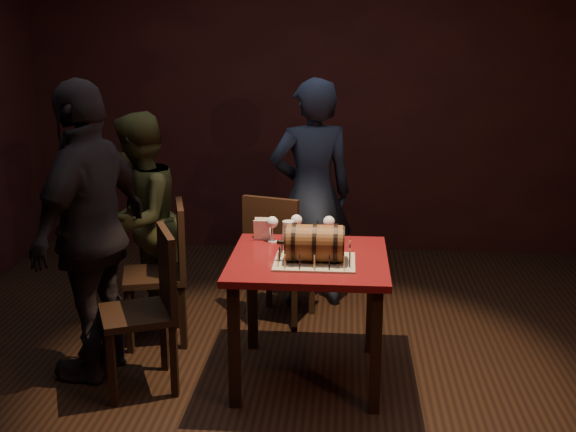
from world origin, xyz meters
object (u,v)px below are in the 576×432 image
(pint_of_ale, at_px, (288,234))
(wine_glass_left, at_px, (272,223))
(barrel_cake, at_px, (315,243))
(wine_glass_mid, at_px, (296,221))
(wine_glass_right, at_px, (329,223))
(chair_left_front, at_px, (151,301))
(person_back, at_px, (312,195))
(chair_back, at_px, (277,252))
(person_left_front, at_px, (91,232))
(chair_left_rear, at_px, (167,265))
(person_left_rear, at_px, (139,221))
(pub_table, at_px, (309,275))

(pint_of_ale, bearing_deg, wine_glass_left, 148.94)
(barrel_cake, xyz_separation_m, wine_glass_mid, (-0.13, 0.44, 0.00))
(wine_glass_right, height_order, chair_left_front, chair_left_front)
(barrel_cake, distance_m, person_back, 1.29)
(pint_of_ale, xyz_separation_m, chair_back, (-0.13, 0.57, -0.30))
(wine_glass_left, height_order, chair_back, chair_back)
(barrel_cake, distance_m, person_left_front, 1.30)
(wine_glass_mid, distance_m, person_left_front, 1.22)
(wine_glass_left, xyz_separation_m, chair_left_front, (-0.65, -0.46, -0.35))
(wine_glass_left, bearing_deg, chair_left_rear, 166.18)
(wine_glass_mid, relative_size, wine_glass_right, 1.00)
(wine_glass_left, relative_size, chair_left_rear, 0.17)
(wine_glass_right, distance_m, person_left_front, 1.41)
(wine_glass_left, relative_size, person_left_rear, 0.11)
(chair_left_rear, distance_m, person_left_rear, 0.44)
(wine_glass_left, xyz_separation_m, chair_back, (-0.03, 0.51, -0.35))
(wine_glass_left, distance_m, chair_left_front, 0.87)
(chair_left_front, distance_m, person_back, 1.64)
(pub_table, xyz_separation_m, chair_left_rear, (-0.95, 0.46, -0.12))
(pint_of_ale, xyz_separation_m, person_back, (0.09, 0.97, 0.02))
(person_back, relative_size, person_left_front, 0.96)
(wine_glass_right, bearing_deg, wine_glass_left, -173.57)
(pub_table, height_order, chair_left_front, chair_left_front)
(wine_glass_mid, height_order, person_back, person_back)
(barrel_cake, xyz_separation_m, chair_left_front, (-0.92, -0.08, -0.34))
(wine_glass_left, bearing_deg, chair_back, 92.83)
(person_left_rear, bearing_deg, person_left_front, 3.55)
(barrel_cake, relative_size, chair_left_rear, 0.41)
(pint_of_ale, bearing_deg, person_left_rear, 154.09)
(barrel_cake, bearing_deg, pub_table, 110.68)
(chair_left_front, xyz_separation_m, person_left_rear, (-0.32, 0.92, 0.22))
(pint_of_ale, height_order, person_left_front, person_left_front)
(person_left_rear, bearing_deg, wine_glass_mid, 77.57)
(person_left_front, bearing_deg, person_back, 149.02)
(pub_table, distance_m, barrel_cake, 0.25)
(barrel_cake, bearing_deg, wine_glass_right, 81.01)
(wine_glass_left, height_order, wine_glass_right, same)
(barrel_cake, bearing_deg, chair_back, 108.72)
(pub_table, bearing_deg, barrel_cake, -69.32)
(wine_glass_mid, xyz_separation_m, chair_left_rear, (-0.86, 0.12, -0.34))
(person_left_front, bearing_deg, pint_of_ale, 116.63)
(chair_left_rear, relative_size, person_left_front, 0.53)
(pint_of_ale, distance_m, chair_left_rear, 0.90)
(barrel_cake, xyz_separation_m, pint_of_ale, (-0.17, 0.32, -0.04))
(barrel_cake, xyz_separation_m, wine_glass_left, (-0.28, 0.39, 0.00))
(wine_glass_left, distance_m, wine_glass_mid, 0.15)
(wine_glass_mid, relative_size, chair_left_front, 0.17)
(chair_left_rear, xyz_separation_m, person_left_rear, (-0.25, 0.28, 0.22))
(barrel_cake, relative_size, pint_of_ale, 2.52)
(chair_left_rear, bearing_deg, person_left_front, -121.87)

